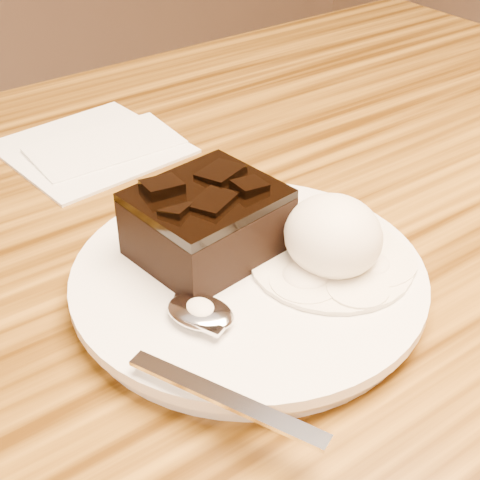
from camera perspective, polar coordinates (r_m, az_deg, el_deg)
plate at (r=0.49m, az=0.69°, el=-3.43°), size 0.24×0.24×0.02m
brownie at (r=0.49m, az=-2.67°, el=1.10°), size 0.10×0.09×0.04m
ice_cream_scoop at (r=0.48m, az=7.55°, el=0.33°), size 0.07×0.07×0.05m
melt_puddle at (r=0.49m, az=7.36°, el=-1.77°), size 0.11×0.11×0.00m
spoon at (r=0.44m, az=-3.21°, el=-6.04°), size 0.10×0.18×0.01m
napkin at (r=0.69m, az=-11.96°, el=7.42°), size 0.16×0.16×0.01m
crumb_a at (r=0.49m, az=9.07°, el=-2.32°), size 0.01×0.01×0.00m
crumb_b at (r=0.46m, az=-5.05°, el=-4.72°), size 0.01×0.01×0.00m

